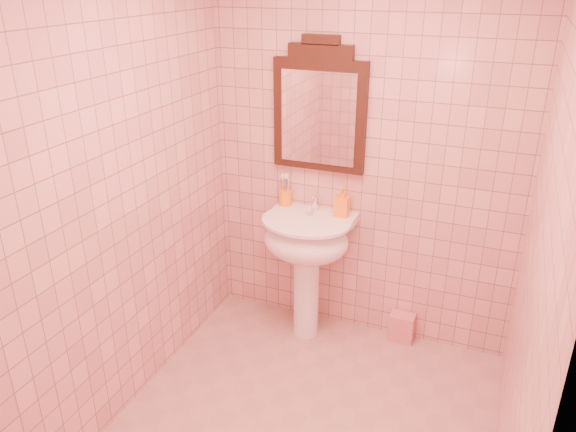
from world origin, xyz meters
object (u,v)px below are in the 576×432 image
at_px(soap_dispenser, 342,202).
at_px(toothbrush_cup, 285,197).
at_px(pedestal_sink, 306,248).
at_px(mirror, 319,110).
at_px(towel, 402,327).

bearing_deg(soap_dispenser, toothbrush_cup, 174.26).
height_order(pedestal_sink, toothbrush_cup, toothbrush_cup).
xyz_separation_m(pedestal_sink, toothbrush_cup, (-0.22, 0.17, 0.26)).
bearing_deg(pedestal_sink, mirror, 90.00).
relative_size(mirror, soap_dispenser, 4.24).
xyz_separation_m(mirror, towel, (0.63, -0.03, -1.42)).
distance_m(soap_dispenser, towel, 0.97).
bearing_deg(mirror, toothbrush_cup, -173.02).
bearing_deg(pedestal_sink, soap_dispenser, 36.71).
xyz_separation_m(pedestal_sink, towel, (0.63, 0.17, -0.56)).
distance_m(pedestal_sink, soap_dispenser, 0.38).
bearing_deg(pedestal_sink, toothbrush_cup, 141.52).
relative_size(pedestal_sink, mirror, 1.04).
distance_m(pedestal_sink, toothbrush_cup, 0.38).
distance_m(mirror, soap_dispenser, 0.60).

